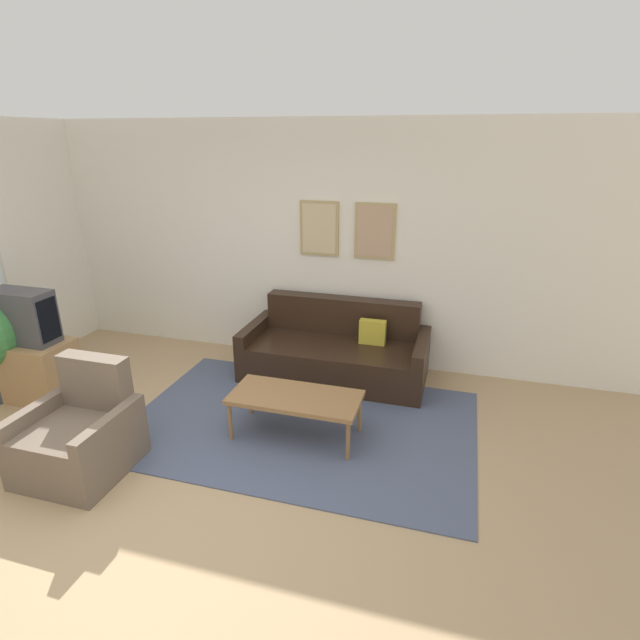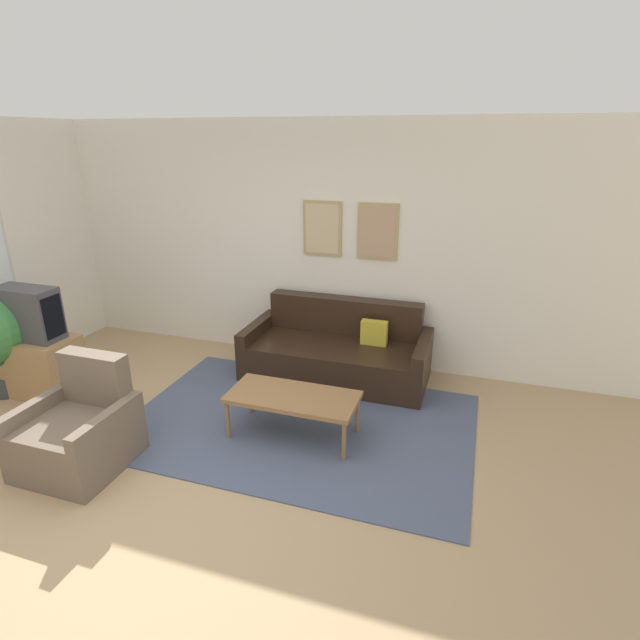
% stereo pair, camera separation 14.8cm
% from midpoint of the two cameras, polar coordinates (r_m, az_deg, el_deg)
% --- Properties ---
extents(ground_plane, '(16.00, 16.00, 0.00)m').
position_cam_midpoint_polar(ground_plane, '(4.08, -19.06, -18.97)').
color(ground_plane, tan).
extents(area_rug, '(3.13, 2.08, 0.01)m').
position_cam_midpoint_polar(area_rug, '(4.72, -3.09, -11.74)').
color(area_rug, '#4C5670').
rests_on(area_rug, ground_plane).
extents(wall_back, '(8.00, 0.09, 2.70)m').
position_cam_midpoint_polar(wall_back, '(5.80, -4.62, 8.73)').
color(wall_back, white).
rests_on(wall_back, ground_plane).
extents(couch, '(1.97, 0.90, 0.81)m').
position_cam_midpoint_polar(couch, '(5.49, 1.08, -3.68)').
color(couch, black).
rests_on(couch, ground_plane).
extents(coffee_table, '(1.13, 0.53, 0.40)m').
position_cam_midpoint_polar(coffee_table, '(4.38, -3.81, -9.00)').
color(coffee_table, olive).
rests_on(coffee_table, ground_plane).
extents(tv_stand, '(0.79, 0.48, 0.60)m').
position_cam_midpoint_polar(tv_stand, '(5.84, -30.52, -4.89)').
color(tv_stand, '#A87F51').
rests_on(tv_stand, ground_plane).
extents(tv, '(0.63, 0.28, 0.53)m').
position_cam_midpoint_polar(tv, '(5.65, -31.51, 0.33)').
color(tv, '#424247').
rests_on(tv, tv_stand).
extents(armchair, '(0.76, 0.76, 0.86)m').
position_cam_midpoint_polar(armchair, '(4.49, -26.59, -11.83)').
color(armchair, '#6B5B4C').
rests_on(armchair, ground_plane).
extents(potted_plant_by_window, '(0.36, 0.36, 0.63)m').
position_cam_midpoint_polar(potted_plant_by_window, '(6.25, -29.82, -2.25)').
color(potted_plant_by_window, slate).
rests_on(potted_plant_by_window, ground_plane).
extents(potted_plant_small, '(0.42, 0.42, 0.73)m').
position_cam_midpoint_polar(potted_plant_small, '(5.94, -33.34, -3.62)').
color(potted_plant_small, '#383D42').
rests_on(potted_plant_small, ground_plane).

